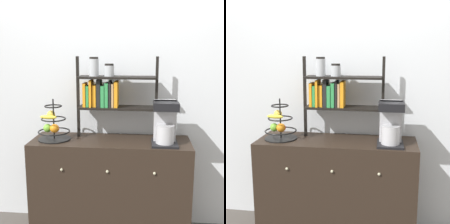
{
  "view_description": "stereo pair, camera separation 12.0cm",
  "coord_description": "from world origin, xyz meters",
  "views": [
    {
      "loc": [
        0.29,
        -2.35,
        1.64
      ],
      "look_at": [
        0.01,
        0.23,
        1.13
      ],
      "focal_mm": 50.0,
      "sensor_mm": 36.0,
      "label": 1
    },
    {
      "loc": [
        0.41,
        -2.34,
        1.64
      ],
      "look_at": [
        0.01,
        0.23,
        1.13
      ],
      "focal_mm": 50.0,
      "sensor_mm": 36.0,
      "label": 2
    }
  ],
  "objects": [
    {
      "name": "wall_back",
      "position": [
        0.0,
        0.5,
        1.3
      ],
      "size": [
        7.0,
        0.05,
        2.6
      ],
      "primitive_type": "cube",
      "color": "silver",
      "rests_on": "ground_plane"
    },
    {
      "name": "sideboard",
      "position": [
        0.0,
        0.23,
        0.44
      ],
      "size": [
        1.37,
        0.47,
        0.88
      ],
      "color": "black",
      "rests_on": "ground_plane"
    },
    {
      "name": "coffee_maker",
      "position": [
        0.46,
        0.18,
        1.06
      ],
      "size": [
        0.21,
        0.25,
        0.36
      ],
      "color": "black",
      "rests_on": "sideboard"
    },
    {
      "name": "fruit_stand",
      "position": [
        -0.49,
        0.19,
        1.0
      ],
      "size": [
        0.28,
        0.28,
        0.36
      ],
      "color": "black",
      "rests_on": "sideboard"
    },
    {
      "name": "shelf_hutch",
      "position": [
        -0.04,
        0.32,
        1.3
      ],
      "size": [
        0.71,
        0.2,
        0.71
      ],
      "color": "black",
      "rests_on": "sideboard"
    }
  ]
}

